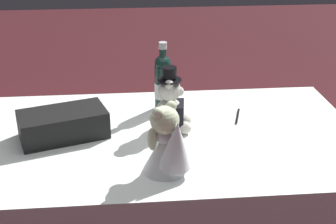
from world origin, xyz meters
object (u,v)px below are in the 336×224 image
object	(u,v)px
teddy_bear_bride	(168,143)
signing_pen	(237,117)
teddy_bear_groom	(172,107)
champagne_bottle	(163,82)
gift_case_black	(63,124)

from	to	relation	value
teddy_bear_bride	signing_pen	size ratio (longest dim) A/B	1.67
teddy_bear_groom	champagne_bottle	xyz separation A→B (m)	(0.02, -0.21, 0.03)
teddy_bear_groom	signing_pen	distance (m)	0.32
teddy_bear_bride	signing_pen	world-z (taller)	teddy_bear_bride
teddy_bear_groom	champagne_bottle	size ratio (longest dim) A/B	0.87
gift_case_black	teddy_bear_groom	bearing A→B (deg)	-176.62
teddy_bear_bride	signing_pen	distance (m)	0.55
teddy_bear_groom	teddy_bear_bride	xyz separation A→B (m)	(0.04, 0.33, 0.01)
gift_case_black	teddy_bear_bride	bearing A→B (deg)	142.68
teddy_bear_groom	teddy_bear_bride	bearing A→B (deg)	82.30
teddy_bear_bride	champagne_bottle	distance (m)	0.54
teddy_bear_groom	gift_case_black	bearing A→B (deg)	3.38
signing_pen	gift_case_black	world-z (taller)	gift_case_black
teddy_bear_bride	gift_case_black	size ratio (longest dim) A/B	0.67
teddy_bear_bride	signing_pen	xyz separation A→B (m)	(-0.34, -0.41, -0.11)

